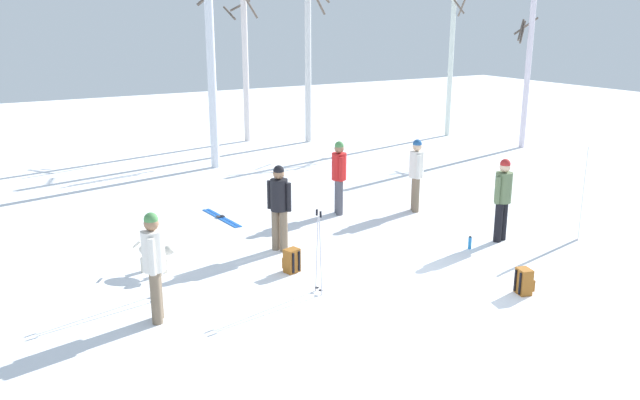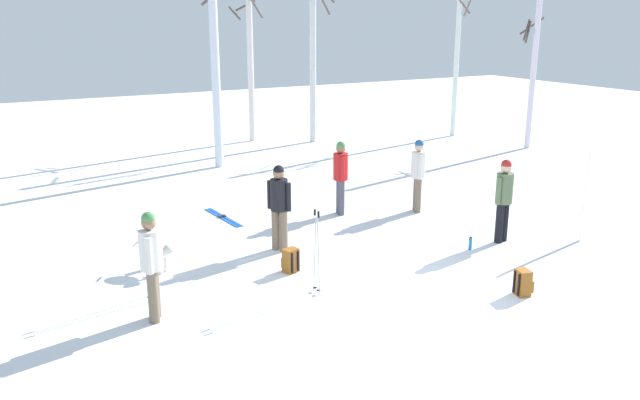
{
  "view_description": "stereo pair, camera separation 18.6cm",
  "coord_description": "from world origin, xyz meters",
  "px_view_note": "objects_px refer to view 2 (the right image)",
  "views": [
    {
      "loc": [
        -6.4,
        -7.93,
        4.47
      ],
      "look_at": [
        -0.3,
        2.64,
        1.0
      ],
      "focal_mm": 36.65,
      "sensor_mm": 36.0,
      "label": 1
    },
    {
      "loc": [
        -6.23,
        -8.03,
        4.47
      ],
      "look_at": [
        -0.3,
        2.64,
        1.0
      ],
      "focal_mm": 36.65,
      "sensor_mm": 36.0,
      "label": 2
    }
  ],
  "objects_px": {
    "person_1": "(151,259)",
    "birch_tree_4": "(458,42)",
    "person_2": "(279,202)",
    "ski_poles_1": "(152,255)",
    "ski_pair_lying_0": "(223,217)",
    "dog": "(155,252)",
    "person_0": "(504,195)",
    "ski_pair_planted_0": "(585,195)",
    "birch_tree_2": "(249,28)",
    "person_4": "(341,173)",
    "water_bottle_0": "(470,244)",
    "birch_tree_5": "(534,63)",
    "ski_poles_0": "(317,250)",
    "backpack_1": "(291,261)",
    "birch_tree_1": "(213,33)",
    "person_3": "(418,171)",
    "backpack_0": "(523,283)",
    "birch_tree_3": "(313,44)"
  },
  "relations": [
    {
      "from": "birch_tree_2",
      "to": "birch_tree_5",
      "type": "distance_m",
      "value": 9.86
    },
    {
      "from": "birch_tree_4",
      "to": "person_1",
      "type": "bearing_deg",
      "value": -144.89
    },
    {
      "from": "ski_poles_1",
      "to": "person_2",
      "type": "bearing_deg",
      "value": 20.23
    },
    {
      "from": "ski_poles_0",
      "to": "backpack_1",
      "type": "bearing_deg",
      "value": 87.94
    },
    {
      "from": "ski_pair_planted_0",
      "to": "ski_poles_0",
      "type": "height_order",
      "value": "ski_pair_planted_0"
    },
    {
      "from": "backpack_0",
      "to": "birch_tree_3",
      "type": "distance_m",
      "value": 14.41
    },
    {
      "from": "birch_tree_1",
      "to": "birch_tree_3",
      "type": "xyz_separation_m",
      "value": [
        4.48,
        2.19,
        -0.48
      ]
    },
    {
      "from": "water_bottle_0",
      "to": "birch_tree_3",
      "type": "bearing_deg",
      "value": 76.62
    },
    {
      "from": "ski_pair_planted_0",
      "to": "birch_tree_1",
      "type": "xyz_separation_m",
      "value": [
        -4.08,
        10.01,
        3.0
      ]
    },
    {
      "from": "backpack_1",
      "to": "person_4",
      "type": "bearing_deg",
      "value": 45.23
    },
    {
      "from": "backpack_0",
      "to": "birch_tree_3",
      "type": "xyz_separation_m",
      "value": [
        3.45,
        13.6,
        3.28
      ]
    },
    {
      "from": "person_3",
      "to": "water_bottle_0",
      "type": "relative_size",
      "value": 6.41
    },
    {
      "from": "backpack_1",
      "to": "birch_tree_1",
      "type": "bearing_deg",
      "value": 77.73
    },
    {
      "from": "backpack_0",
      "to": "backpack_1",
      "type": "distance_m",
      "value": 4.01
    },
    {
      "from": "person_0",
      "to": "ski_pair_planted_0",
      "type": "relative_size",
      "value": 0.88
    },
    {
      "from": "backpack_0",
      "to": "person_2",
      "type": "bearing_deg",
      "value": 123.52
    },
    {
      "from": "person_1",
      "to": "backpack_0",
      "type": "height_order",
      "value": "person_1"
    },
    {
      "from": "person_4",
      "to": "birch_tree_1",
      "type": "relative_size",
      "value": 0.22
    },
    {
      "from": "birch_tree_4",
      "to": "person_4",
      "type": "bearing_deg",
      "value": -143.4
    },
    {
      "from": "person_1",
      "to": "person_2",
      "type": "xyz_separation_m",
      "value": [
        2.98,
        1.84,
        0.0
      ]
    },
    {
      "from": "ski_poles_0",
      "to": "backpack_0",
      "type": "xyz_separation_m",
      "value": [
        2.94,
        -1.72,
        -0.55
      ]
    },
    {
      "from": "ski_pair_planted_0",
      "to": "birch_tree_4",
      "type": "relative_size",
      "value": 0.29
    },
    {
      "from": "person_4",
      "to": "water_bottle_0",
      "type": "relative_size",
      "value": 6.41
    },
    {
      "from": "backpack_0",
      "to": "backpack_1",
      "type": "relative_size",
      "value": 1.0
    },
    {
      "from": "person_1",
      "to": "birch_tree_4",
      "type": "xyz_separation_m",
      "value": [
        14.26,
        10.03,
        2.54
      ]
    },
    {
      "from": "birch_tree_1",
      "to": "backpack_1",
      "type": "bearing_deg",
      "value": -102.27
    },
    {
      "from": "ski_poles_1",
      "to": "birch_tree_3",
      "type": "height_order",
      "value": "birch_tree_3"
    },
    {
      "from": "ski_pair_planted_0",
      "to": "birch_tree_2",
      "type": "relative_size",
      "value": 0.25
    },
    {
      "from": "person_0",
      "to": "ski_pair_planted_0",
      "type": "bearing_deg",
      "value": -27.03
    },
    {
      "from": "person_2",
      "to": "ski_poles_1",
      "type": "xyz_separation_m",
      "value": [
        -2.76,
        -1.02,
        -0.25
      ]
    },
    {
      "from": "water_bottle_0",
      "to": "ski_poles_0",
      "type": "bearing_deg",
      "value": -174.51
    },
    {
      "from": "ski_poles_1",
      "to": "water_bottle_0",
      "type": "distance_m",
      "value": 6.13
    },
    {
      "from": "person_3",
      "to": "birch_tree_4",
      "type": "distance_m",
      "value": 10.69
    },
    {
      "from": "water_bottle_0",
      "to": "birch_tree_1",
      "type": "distance_m",
      "value": 10.24
    },
    {
      "from": "person_1",
      "to": "birch_tree_3",
      "type": "xyz_separation_m",
      "value": [
        9.01,
        11.55,
        2.51
      ]
    },
    {
      "from": "person_1",
      "to": "backpack_1",
      "type": "height_order",
      "value": "person_1"
    },
    {
      "from": "person_0",
      "to": "person_1",
      "type": "bearing_deg",
      "value": -179.25
    },
    {
      "from": "water_bottle_0",
      "to": "birch_tree_5",
      "type": "bearing_deg",
      "value": 38.48
    },
    {
      "from": "ski_poles_0",
      "to": "birch_tree_2",
      "type": "relative_size",
      "value": 0.18
    },
    {
      "from": "person_4",
      "to": "ski_poles_0",
      "type": "height_order",
      "value": "person_4"
    },
    {
      "from": "ski_pair_lying_0",
      "to": "birch_tree_1",
      "type": "height_order",
      "value": "birch_tree_1"
    },
    {
      "from": "person_4",
      "to": "dog",
      "type": "relative_size",
      "value": 2.33
    },
    {
      "from": "ski_poles_1",
      "to": "ski_pair_lying_0",
      "type": "bearing_deg",
      "value": 54.52
    },
    {
      "from": "person_0",
      "to": "birch_tree_4",
      "type": "xyz_separation_m",
      "value": [
        7.11,
        9.93,
        2.54
      ]
    },
    {
      "from": "backpack_1",
      "to": "ski_poles_0",
      "type": "bearing_deg",
      "value": -92.06
    },
    {
      "from": "birch_tree_1",
      "to": "birch_tree_4",
      "type": "relative_size",
      "value": 1.15
    },
    {
      "from": "ski_poles_1",
      "to": "birch_tree_4",
      "type": "height_order",
      "value": "birch_tree_4"
    },
    {
      "from": "ski_pair_lying_0",
      "to": "ski_poles_0",
      "type": "bearing_deg",
      "value": -91.73
    },
    {
      "from": "ski_pair_lying_0",
      "to": "dog",
      "type": "bearing_deg",
      "value": -131.77
    },
    {
      "from": "person_0",
      "to": "person_1",
      "type": "xyz_separation_m",
      "value": [
        -7.15,
        -0.09,
        0.0
      ]
    }
  ]
}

